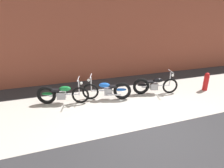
{
  "coord_description": "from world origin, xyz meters",
  "views": [
    {
      "loc": [
        -2.46,
        -3.95,
        3.13
      ],
      "look_at": [
        -0.39,
        2.11,
        0.75
      ],
      "focal_mm": 28.25,
      "sensor_mm": 36.0,
      "label": 1
    }
  ],
  "objects_px": {
    "motorcycle_green": "(59,94)",
    "motorcycle_blue": "(110,90)",
    "motorcycle_black": "(152,85)",
    "fire_hydrant": "(206,81)"
  },
  "relations": [
    {
      "from": "fire_hydrant",
      "to": "motorcycle_green",
      "type": "bearing_deg",
      "value": 173.42
    },
    {
      "from": "motorcycle_black",
      "to": "motorcycle_blue",
      "type": "bearing_deg",
      "value": -167.52
    },
    {
      "from": "motorcycle_green",
      "to": "motorcycle_blue",
      "type": "xyz_separation_m",
      "value": [
        1.98,
        -0.27,
        0.0
      ]
    },
    {
      "from": "motorcycle_green",
      "to": "motorcycle_black",
      "type": "xyz_separation_m",
      "value": [
        3.91,
        -0.32,
        0.0
      ]
    },
    {
      "from": "motorcycle_blue",
      "to": "motorcycle_black",
      "type": "relative_size",
      "value": 0.98
    },
    {
      "from": "motorcycle_blue",
      "to": "motorcycle_black",
      "type": "distance_m",
      "value": 1.92
    },
    {
      "from": "motorcycle_black",
      "to": "fire_hydrant",
      "type": "bearing_deg",
      "value": 4.66
    },
    {
      "from": "motorcycle_blue",
      "to": "motorcycle_black",
      "type": "height_order",
      "value": "same"
    },
    {
      "from": "motorcycle_green",
      "to": "motorcycle_blue",
      "type": "relative_size",
      "value": 1.01
    },
    {
      "from": "motorcycle_green",
      "to": "fire_hydrant",
      "type": "bearing_deg",
      "value": 9.32
    }
  ]
}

